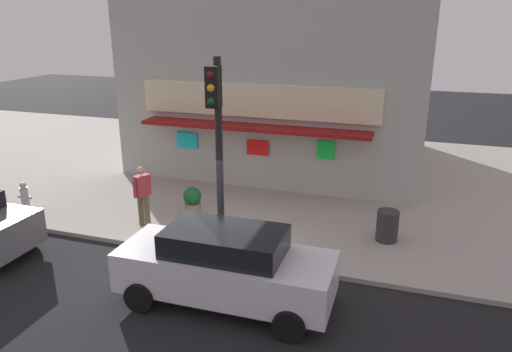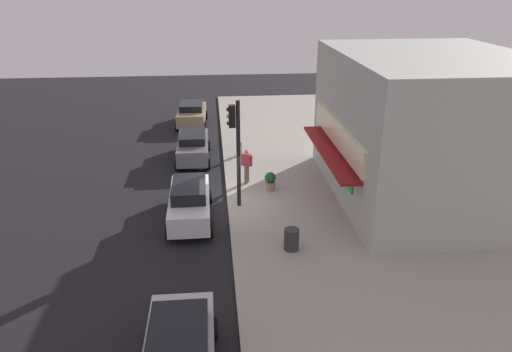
% 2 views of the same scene
% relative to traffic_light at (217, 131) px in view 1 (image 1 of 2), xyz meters
% --- Properties ---
extents(ground_plane, '(65.29, 65.29, 0.00)m').
position_rel_traffic_light_xyz_m(ground_plane, '(-0.14, -0.41, -3.24)').
color(ground_plane, black).
extents(sidewalk, '(43.53, 13.96, 0.13)m').
position_rel_traffic_light_xyz_m(sidewalk, '(-0.14, 6.57, -3.18)').
color(sidewalk, '#A39E93').
rests_on(sidewalk, ground_plane).
extents(corner_building, '(10.78, 9.02, 6.58)m').
position_rel_traffic_light_xyz_m(corner_building, '(-0.56, 8.76, 0.17)').
color(corner_building, '#ADB2A8').
rests_on(corner_building, sidewalk).
extents(traffic_light, '(0.32, 0.58, 4.84)m').
position_rel_traffic_light_xyz_m(traffic_light, '(0.00, 0.00, 0.00)').
color(traffic_light, black).
rests_on(traffic_light, sidewalk).
extents(fire_hydrant, '(0.48, 0.24, 0.88)m').
position_rel_traffic_light_xyz_m(fire_hydrant, '(-6.76, 0.59, -2.69)').
color(fire_hydrant, '#B2B2B7').
rests_on(fire_hydrant, sidewalk).
extents(trash_can, '(0.58, 0.58, 0.84)m').
position_rel_traffic_light_xyz_m(trash_can, '(4.05, 1.85, -2.69)').
color(trash_can, '#2D2D2D').
rests_on(trash_can, sidewalk).
extents(pedestrian, '(0.47, 0.58, 1.78)m').
position_rel_traffic_light_xyz_m(pedestrian, '(-2.59, 0.65, -2.13)').
color(pedestrian, brown).
rests_on(pedestrian, sidewalk).
extents(potted_plant_by_doorway, '(0.54, 0.54, 0.92)m').
position_rel_traffic_light_xyz_m(potted_plant_by_doorway, '(-1.58, 1.72, -2.64)').
color(potted_plant_by_doorway, gray).
rests_on(potted_plant_by_doorway, sidewalk).
extents(parked_car_white, '(4.55, 1.93, 1.70)m').
position_rel_traffic_light_xyz_m(parked_car_white, '(0.99, -2.06, -2.36)').
color(parked_car_white, silver).
rests_on(parked_car_white, ground_plane).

